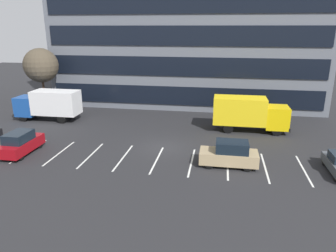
% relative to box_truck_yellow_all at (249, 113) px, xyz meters
% --- Properties ---
extents(ground_plane, '(120.00, 120.00, 0.00)m').
position_rel_box_truck_yellow_all_xyz_m(ground_plane, '(-7.68, -5.88, -1.96)').
color(ground_plane, '#262628').
extents(office_building, '(34.82, 11.02, 21.60)m').
position_rel_box_truck_yellow_all_xyz_m(office_building, '(-7.68, 12.07, 8.85)').
color(office_building, slate).
rests_on(office_building, ground_plane).
extents(lot_markings, '(22.54, 5.40, 0.01)m').
position_rel_box_truck_yellow_all_xyz_m(lot_markings, '(-7.68, -8.73, -1.95)').
color(lot_markings, silver).
rests_on(lot_markings, ground_plane).
extents(box_truck_yellow_all, '(7.49, 2.48, 3.47)m').
position_rel_box_truck_yellow_all_xyz_m(box_truck_yellow_all, '(0.00, 0.00, 0.00)').
color(box_truck_yellow_all, yellow).
rests_on(box_truck_yellow_all, ground_plane).
extents(box_truck_blue, '(7.35, 2.43, 3.41)m').
position_rel_box_truck_yellow_all_xyz_m(box_truck_blue, '(-21.97, 0.29, -0.04)').
color(box_truck_blue, '#194799').
rests_on(box_truck_blue, ground_plane).
extents(suv_tan, '(4.37, 1.85, 1.98)m').
position_rel_box_truck_yellow_all_xyz_m(suv_tan, '(-1.99, -8.91, -1.00)').
color(suv_tan, tan).
rests_on(suv_tan, ground_plane).
extents(suv_maroon, '(1.80, 4.25, 1.92)m').
position_rel_box_truck_yellow_all_xyz_m(suv_maroon, '(-19.14, -9.34, -1.03)').
color(suv_maroon, maroon).
rests_on(suv_maroon, ground_plane).
extents(bare_tree, '(4.14, 4.14, 7.77)m').
position_rel_box_truck_yellow_all_xyz_m(bare_tree, '(-24.68, 4.06, 3.73)').
color(bare_tree, '#473323').
rests_on(bare_tree, ground_plane).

